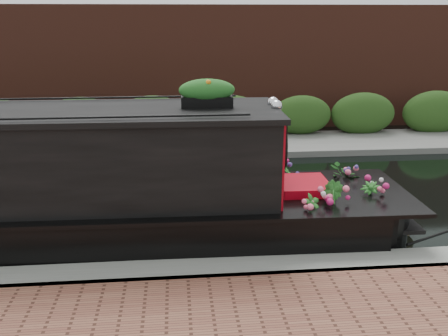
{
  "coord_description": "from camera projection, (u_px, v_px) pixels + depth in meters",
  "views": [
    {
      "loc": [
        0.73,
        -9.66,
        3.69
      ],
      "look_at": [
        1.62,
        -0.6,
        0.88
      ],
      "focal_mm": 40.0,
      "sensor_mm": 36.0,
      "label": 1
    }
  ],
  "objects": [
    {
      "name": "ground",
      "position": [
        142.0,
        203.0,
        10.2
      ],
      "size": [
        80.0,
        80.0,
        0.0
      ],
      "primitive_type": "plane",
      "color": "black",
      "rests_on": "ground"
    },
    {
      "name": "near_bank_coping",
      "position": [
        129.0,
        287.0,
        7.06
      ],
      "size": [
        40.0,
        0.6,
        0.5
      ],
      "primitive_type": "cube",
      "color": "gray",
      "rests_on": "ground"
    },
    {
      "name": "far_bank_path",
      "position": [
        151.0,
        150.0,
        14.2
      ],
      "size": [
        40.0,
        2.4,
        0.34
      ],
      "primitive_type": "cube",
      "color": "#62635E",
      "rests_on": "ground"
    },
    {
      "name": "far_hedge",
      "position": [
        152.0,
        142.0,
        15.05
      ],
      "size": [
        40.0,
        1.1,
        2.8
      ],
      "primitive_type": "cube",
      "color": "#244517",
      "rests_on": "ground"
    },
    {
      "name": "far_brick_wall",
      "position": [
        155.0,
        127.0,
        17.05
      ],
      "size": [
        40.0,
        1.0,
        8.0
      ],
      "primitive_type": "cube",
      "color": "#50261B",
      "rests_on": "ground"
    },
    {
      "name": "narrowboat",
      "position": [
        5.0,
        198.0,
        7.98
      ],
      "size": [
        12.63,
        2.45,
        2.97
      ],
      "rotation": [
        0.0,
        0.0,
        -0.02
      ],
      "color": "black",
      "rests_on": "ground"
    },
    {
      "name": "rope_fender",
      "position": [
        401.0,
        223.0,
        8.82
      ],
      "size": [
        0.32,
        0.42,
        0.32
      ],
      "primitive_type": "cylinder",
      "rotation": [
        1.57,
        0.0,
        0.0
      ],
      "color": "olive",
      "rests_on": "ground"
    }
  ]
}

